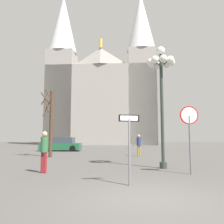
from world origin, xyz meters
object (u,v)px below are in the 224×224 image
at_px(cathedral, 102,93).
at_px(stop_sign, 189,126).
at_px(parked_car_near_green, 61,145).
at_px(pedestrian_walking, 139,143).
at_px(street_lamp, 161,75).
at_px(pedestrian_standing, 44,147).
at_px(one_way_arrow_sign, 129,140).
at_px(bare_tree, 50,120).

xyz_separation_m(cathedral, stop_sign, (5.13, -37.17, -8.69)).
xyz_separation_m(parked_car_near_green, pedestrian_walking, (7.61, -6.89, 0.35)).
bearing_deg(street_lamp, parked_car_near_green, 120.37).
distance_m(cathedral, pedestrian_standing, 38.08).
xyz_separation_m(one_way_arrow_sign, parked_car_near_green, (-6.00, 17.56, -0.77)).
bearing_deg(street_lamp, bare_tree, 139.20).
xyz_separation_m(street_lamp, pedestrian_walking, (-0.38, 6.74, -3.67)).
distance_m(parked_car_near_green, pedestrian_walking, 10.27).
bearing_deg(stop_sign, one_way_arrow_sign, -141.78).
bearing_deg(parked_car_near_green, stop_sign, -60.43).
height_order(stop_sign, pedestrian_standing, stop_sign).
bearing_deg(cathedral, street_lamp, -82.94).
distance_m(one_way_arrow_sign, parked_car_near_green, 18.58).
xyz_separation_m(cathedral, pedestrian_standing, (-1.11, -36.83, -9.61)).
relative_size(bare_tree, parked_car_near_green, 1.20).
xyz_separation_m(street_lamp, bare_tree, (-7.31, 6.31, -1.89)).
bearing_deg(pedestrian_standing, pedestrian_walking, 57.99).
height_order(cathedral, parked_car_near_green, cathedral).
distance_m(street_lamp, bare_tree, 9.84).
bearing_deg(parked_car_near_green, bare_tree, -84.66).
height_order(stop_sign, parked_car_near_green, stop_sign).
relative_size(street_lamp, bare_tree, 1.18).
relative_size(street_lamp, pedestrian_walking, 3.63).
height_order(pedestrian_walking, pedestrian_standing, pedestrian_standing).
bearing_deg(stop_sign, street_lamp, 112.98).
relative_size(one_way_arrow_sign, parked_car_near_green, 0.52).
distance_m(one_way_arrow_sign, pedestrian_standing, 4.31).
distance_m(pedestrian_walking, pedestrian_standing, 9.63).
bearing_deg(cathedral, stop_sign, -82.14).
bearing_deg(one_way_arrow_sign, cathedral, 93.48).
relative_size(bare_tree, pedestrian_standing, 2.95).
relative_size(one_way_arrow_sign, bare_tree, 0.43).
height_order(cathedral, pedestrian_standing, cathedral).
bearing_deg(cathedral, bare_tree, -95.74).
xyz_separation_m(cathedral, one_way_arrow_sign, (2.39, -39.32, -9.24)).
relative_size(street_lamp, pedestrian_standing, 3.48).
xyz_separation_m(one_way_arrow_sign, street_lamp, (1.99, 3.93, 3.25)).
bearing_deg(street_lamp, cathedral, 97.06).
bearing_deg(one_way_arrow_sign, street_lamp, 63.10).
xyz_separation_m(stop_sign, street_lamp, (-0.75, 1.77, 2.70)).
height_order(street_lamp, pedestrian_standing, street_lamp).
height_order(cathedral, street_lamp, cathedral).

